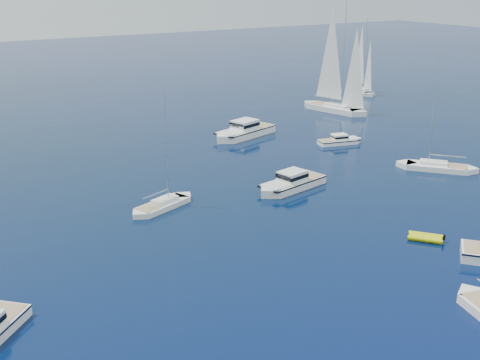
{
  "coord_description": "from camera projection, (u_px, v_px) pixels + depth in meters",
  "views": [
    {
      "loc": [
        -31.09,
        -24.44,
        22.58
      ],
      "look_at": [
        0.32,
        26.47,
        2.2
      ],
      "focal_mm": 45.76,
      "sensor_mm": 36.0,
      "label": 1
    }
  ],
  "objects": [
    {
      "name": "sailboat_sails_far",
      "position": [
        360.0,
        93.0,
        120.63
      ],
      "size": [
        5.14,
        10.35,
        14.73
      ],
      "primitive_type": null,
      "rotation": [
        0.0,
        0.0,
        2.88
      ],
      "color": "silver",
      "rests_on": "ground"
    },
    {
      "name": "motor_cruiser_centre",
      "position": [
        291.0,
        189.0,
        67.23
      ],
      "size": [
        10.06,
        4.87,
        2.53
      ],
      "primitive_type": null,
      "rotation": [
        0.0,
        0.0,
        1.78
      ],
      "color": "silver",
      "rests_on": "ground"
    },
    {
      "name": "sailboat_mid_r",
      "position": [
        436.0,
        170.0,
        73.62
      ],
      "size": [
        8.42,
        9.32,
        14.69
      ],
      "primitive_type": null,
      "rotation": [
        0.0,
        0.0,
        0.7
      ],
      "color": "white",
      "rests_on": "ground"
    },
    {
      "name": "ground",
      "position": [
        436.0,
        315.0,
        42.42
      ],
      "size": [
        400.0,
        400.0,
        0.0
      ],
      "primitive_type": "plane",
      "color": "#07114A",
      "rests_on": "ground"
    },
    {
      "name": "motor_cruiser_far_r",
      "position": [
        340.0,
        144.0,
        84.76
      ],
      "size": [
        7.11,
        3.65,
        1.79
      ],
      "primitive_type": null,
      "rotation": [
        0.0,
        0.0,
        4.47
      ],
      "color": "white",
      "rests_on": "ground"
    },
    {
      "name": "sailboat_centre",
      "position": [
        163.0,
        208.0,
        61.77
      ],
      "size": [
        8.78,
        5.09,
        12.56
      ],
      "primitive_type": null,
      "rotation": [
        0.0,
        0.0,
        5.07
      ],
      "color": "silver",
      "rests_on": "ground"
    },
    {
      "name": "sailboat_sails_r",
      "position": [
        334.0,
        111.0,
        104.73
      ],
      "size": [
        6.75,
        14.04,
        19.97
      ],
      "primitive_type": null,
      "rotation": [
        0.0,
        0.0,
        3.39
      ],
      "color": "white",
      "rests_on": "ground"
    },
    {
      "name": "tender_yellow",
      "position": [
        425.0,
        240.0,
        54.33
      ],
      "size": [
        3.33,
        3.55,
        0.95
      ],
      "primitive_type": null,
      "rotation": [
        0.0,
        0.0,
        0.67
      ],
      "color": "#CACE0C",
      "rests_on": "ground"
    },
    {
      "name": "motor_cruiser_distant",
      "position": [
        244.0,
        137.0,
        88.54
      ],
      "size": [
        12.2,
        6.86,
        3.06
      ],
      "primitive_type": null,
      "rotation": [
        0.0,
        0.0,
        1.87
      ],
      "color": "white",
      "rests_on": "ground"
    }
  ]
}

